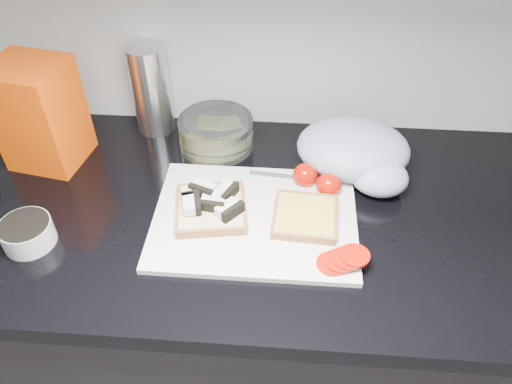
% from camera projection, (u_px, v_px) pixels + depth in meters
% --- Properties ---
extents(base_cabinet, '(3.50, 0.60, 0.86)m').
position_uv_depth(base_cabinet, '(230.00, 328.00, 1.35)').
color(base_cabinet, black).
rests_on(base_cabinet, ground).
extents(countertop, '(3.50, 0.64, 0.04)m').
position_uv_depth(countertop, '(222.00, 210.00, 1.04)').
color(countertop, black).
rests_on(countertop, base_cabinet).
extents(cutting_board, '(0.40, 0.30, 0.01)m').
position_uv_depth(cutting_board, '(255.00, 218.00, 0.99)').
color(cutting_board, silver).
rests_on(cutting_board, countertop).
extents(bread_left, '(0.16, 0.16, 0.04)m').
position_uv_depth(bread_left, '(210.00, 206.00, 0.99)').
color(bread_left, '#CAB88E').
rests_on(bread_left, cutting_board).
extents(bread_right, '(0.14, 0.14, 0.02)m').
position_uv_depth(bread_right, '(305.00, 216.00, 0.97)').
color(bread_right, '#CAB88E').
rests_on(bread_right, cutting_board).
extents(tomato_slices, '(0.11, 0.08, 0.02)m').
position_uv_depth(tomato_slices, '(343.00, 260.00, 0.89)').
color(tomato_slices, '#B11004').
rests_on(tomato_slices, cutting_board).
extents(knife, '(0.19, 0.03, 0.01)m').
position_uv_depth(knife, '(305.00, 178.00, 1.07)').
color(knife, silver).
rests_on(knife, cutting_board).
extents(seed_tub, '(0.10, 0.10, 0.05)m').
position_uv_depth(seed_tub, '(27.00, 232.00, 0.93)').
color(seed_tub, '#A6ABAB').
rests_on(seed_tub, countertop).
extents(tub_lid, '(0.11, 0.11, 0.01)m').
position_uv_depth(tub_lid, '(188.00, 185.00, 1.07)').
color(tub_lid, silver).
rests_on(tub_lid, countertop).
extents(glass_bowl, '(0.17, 0.17, 0.07)m').
position_uv_depth(glass_bowl, '(216.00, 133.00, 1.15)').
color(glass_bowl, silver).
rests_on(glass_bowl, countertop).
extents(bread_bag, '(0.17, 0.16, 0.23)m').
position_uv_depth(bread_bag, '(40.00, 114.00, 1.06)').
color(bread_bag, '#E33603').
rests_on(bread_bag, countertop).
extents(steel_canister, '(0.09, 0.09, 0.21)m').
position_uv_depth(steel_canister, '(151.00, 89.00, 1.16)').
color(steel_canister, silver).
rests_on(steel_canister, countertop).
extents(grocery_bag, '(0.26, 0.23, 0.11)m').
position_uv_depth(grocery_bag, '(357.00, 152.00, 1.07)').
color(grocery_bag, '#99A2BC').
rests_on(grocery_bag, countertop).
extents(whole_tomatoes, '(0.10, 0.08, 0.05)m').
position_uv_depth(whole_tomatoes, '(317.00, 180.00, 1.04)').
color(whole_tomatoes, '#B11004').
rests_on(whole_tomatoes, countertop).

